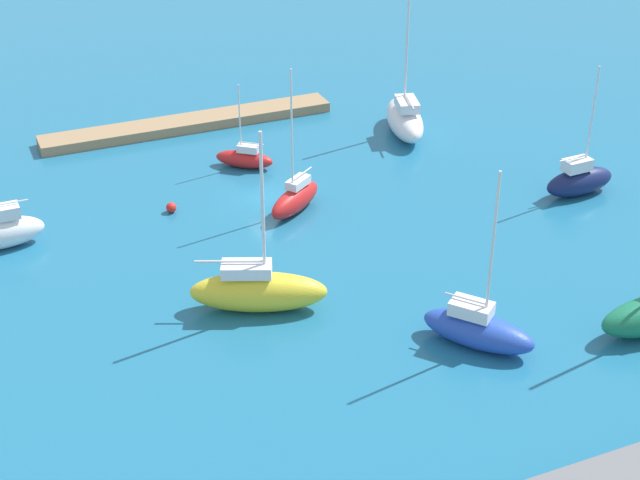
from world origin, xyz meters
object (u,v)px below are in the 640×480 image
object	(u,v)px
sailboat_white_center_basin	(405,119)
sailboat_yellow_mid_basin	(258,290)
sailboat_blue_west_end	(478,329)
pier_dock	(189,123)
sailboat_red_far_north	(245,158)
sailboat_red_outer_mooring	(295,198)
mooring_buoy_red	(171,208)
sailboat_navy_along_channel	(579,180)

from	to	relation	value
sailboat_white_center_basin	sailboat_yellow_mid_basin	world-z (taller)	sailboat_white_center_basin
sailboat_blue_west_end	pier_dock	bearing A→B (deg)	150.49
pier_dock	sailboat_red_far_north	xyz separation A→B (m)	(-1.75, 9.11, 0.36)
sailboat_red_outer_mooring	mooring_buoy_red	world-z (taller)	sailboat_red_outer_mooring
sailboat_red_outer_mooring	sailboat_white_center_basin	bearing A→B (deg)	178.48
sailboat_white_center_basin	sailboat_yellow_mid_basin	distance (m)	27.90
sailboat_red_far_north	mooring_buoy_red	bearing A→B (deg)	72.88
sailboat_white_center_basin	sailboat_blue_west_end	bearing A→B (deg)	176.20
sailboat_navy_along_channel	sailboat_red_far_north	bearing A→B (deg)	143.69
sailboat_red_far_north	sailboat_white_center_basin	xyz separation A→B (m)	(-14.10, -0.87, 0.61)
sailboat_blue_west_end	mooring_buoy_red	distance (m)	24.65
sailboat_blue_west_end	sailboat_navy_along_channel	size ratio (longest dim) A/B	1.12
sailboat_navy_along_channel	sailboat_yellow_mid_basin	bearing A→B (deg)	-171.65
pier_dock	mooring_buoy_red	size ratio (longest dim) A/B	33.59
pier_dock	sailboat_red_outer_mooring	xyz separation A→B (m)	(-2.60, 17.32, 0.62)
sailboat_red_far_north	mooring_buoy_red	size ratio (longest dim) A/B	9.07
mooring_buoy_red	sailboat_white_center_basin	bearing A→B (deg)	-164.64
pier_dock	sailboat_red_far_north	distance (m)	9.28
sailboat_white_center_basin	sailboat_yellow_mid_basin	xyz separation A→B (m)	(19.82, 19.65, -0.04)
sailboat_yellow_mid_basin	mooring_buoy_red	size ratio (longest dim) A/B	15.46
sailboat_white_center_basin	sailboat_red_outer_mooring	world-z (taller)	sailboat_white_center_basin
sailboat_white_center_basin	sailboat_red_outer_mooring	xyz separation A→B (m)	(13.25, 9.08, -0.35)
sailboat_red_outer_mooring	sailboat_navy_along_channel	bearing A→B (deg)	128.27
sailboat_blue_west_end	sailboat_navy_along_channel	distance (m)	20.94
sailboat_navy_along_channel	sailboat_red_outer_mooring	bearing A→B (deg)	161.76
pier_dock	mooring_buoy_red	xyz separation A→B (m)	(5.39, 14.08, -0.04)
sailboat_blue_west_end	sailboat_navy_along_channel	xyz separation A→B (m)	(-16.36, -13.08, 0.08)
sailboat_yellow_mid_basin	pier_dock	bearing A→B (deg)	104.51
sailboat_red_outer_mooring	pier_dock	bearing A→B (deg)	-117.39
sailboat_red_far_north	sailboat_yellow_mid_basin	size ratio (longest dim) A/B	0.59
sailboat_red_far_north	sailboat_white_center_basin	size ratio (longest dim) A/B	0.57
pier_dock	sailboat_blue_west_end	distance (m)	36.46
sailboat_white_center_basin	sailboat_blue_west_end	distance (m)	29.45
sailboat_white_center_basin	mooring_buoy_red	xyz separation A→B (m)	(21.24, 5.83, -1.00)
sailboat_red_far_north	sailboat_yellow_mid_basin	bearing A→B (deg)	111.11
sailboat_blue_west_end	sailboat_navy_along_channel	bearing A→B (deg)	89.79
sailboat_navy_along_channel	pier_dock	bearing A→B (deg)	131.78
pier_dock	sailboat_red_outer_mooring	distance (m)	17.52
sailboat_red_outer_mooring	sailboat_yellow_mid_basin	distance (m)	12.44
sailboat_blue_west_end	sailboat_red_far_north	bearing A→B (deg)	149.97
sailboat_navy_along_channel	sailboat_yellow_mid_basin	world-z (taller)	sailboat_yellow_mid_basin
sailboat_white_center_basin	sailboat_blue_west_end	world-z (taller)	sailboat_white_center_basin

